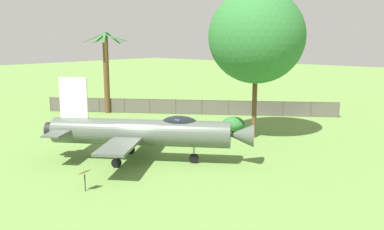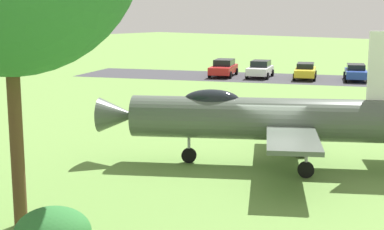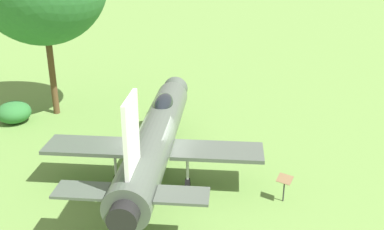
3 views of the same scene
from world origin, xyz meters
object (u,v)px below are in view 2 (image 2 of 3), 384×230
Objects in this scene: info_plaque at (305,119)px; parked_car_blue at (356,72)px; display_jet at (266,118)px; parked_car_red at (224,68)px; parked_car_yellow at (305,71)px; parked_car_white at (260,69)px.

parked_car_blue reaches higher than info_plaque.
display_jet is 29.87m from parked_car_blue.
info_plaque is at bearing 20.10° from parked_car_red.
parked_car_blue is at bearing 86.85° from parked_car_yellow.
parked_car_blue is at bearing 87.97° from parked_car_red.
parked_car_white reaches higher than info_plaque.
parked_car_yellow is at bearing -96.63° from display_jet.
parked_car_white is at bearing 87.84° from parked_car_red.
parked_car_red reaches higher than parked_car_yellow.
info_plaque is 0.22× the size of parked_car_red.
display_jet reaches higher than info_plaque.
display_jet is at bearing -9.69° from parked_car_blue.
display_jet is 30.19m from parked_car_white.
info_plaque is (5.63, 1.36, -1.06)m from display_jet.
parked_car_yellow is (21.12, 11.61, -0.11)m from info_plaque.
parked_car_white is 0.88× the size of parked_car_red.
parked_car_blue reaches higher than parked_car_yellow.
parked_car_white is 3.42m from parked_car_red.
parked_car_yellow is (26.74, 12.97, -1.17)m from display_jet.
parked_car_blue is 0.89× the size of parked_car_red.
display_jet is 29.74m from parked_car_yellow.
info_plaque is 0.25× the size of parked_car_white.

